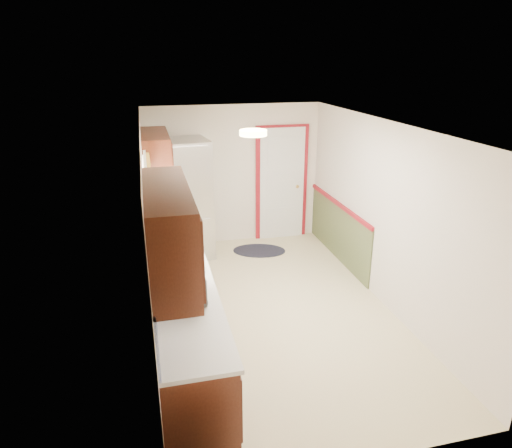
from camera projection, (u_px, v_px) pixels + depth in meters
room_shell at (273, 224)px, 5.60m from camera, size 3.20×5.20×2.52m
kitchen_run at (176, 274)px, 5.20m from camera, size 0.63×4.00×2.20m
back_wall_trim at (293, 193)px, 7.95m from camera, size 1.12×2.30×2.08m
ceiling_fixture at (253, 133)px, 4.95m from camera, size 0.30×0.30×0.06m
microwave at (184, 281)px, 4.36m from camera, size 0.34×0.55×0.36m
refrigerator at (184, 200)px, 7.35m from camera, size 0.89×0.85×1.93m
rug at (259, 251)px, 7.82m from camera, size 1.02×0.80×0.01m
cooktop at (169, 215)px, 6.70m from camera, size 0.46×0.55×0.02m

